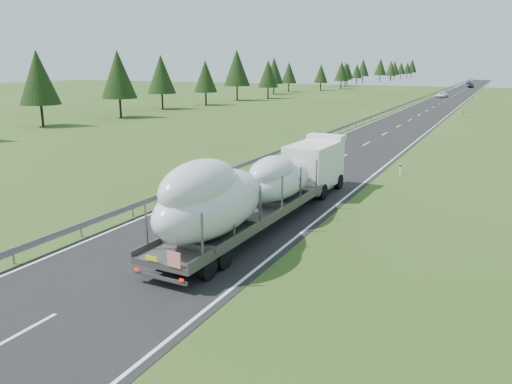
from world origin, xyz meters
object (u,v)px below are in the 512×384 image
at_px(boat_truck, 258,186).
at_px(distant_van, 442,95).
at_px(distant_car_dark, 471,86).
at_px(distant_car_blue, 469,82).
at_px(highway_sign, 464,106).

bearing_deg(boat_truck, distant_van, 92.11).
distance_m(distant_car_dark, distant_car_blue, 39.94).
height_order(boat_truck, distant_van, boat_truck).
relative_size(boat_truck, distant_car_blue, 4.53).
distance_m(highway_sign, distant_van, 52.66).
height_order(distant_car_dark, distant_car_blue, distant_car_dark).
distance_m(highway_sign, distant_car_blue, 154.22).
bearing_deg(distant_van, boat_truck, -83.66).
bearing_deg(boat_truck, highway_sign, 85.70).
distance_m(boat_truck, distant_car_blue, 220.68).
bearing_deg(distant_car_blue, distant_car_dark, -80.42).
xyz_separation_m(boat_truck, distant_van, (-4.36, 118.53, -1.67)).
xyz_separation_m(highway_sign, boat_truck, (-5.02, -66.72, 0.57)).
xyz_separation_m(distant_van, distant_car_blue, (-0.63, 102.09, 0.02)).
bearing_deg(distant_van, distant_car_blue, 94.58).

